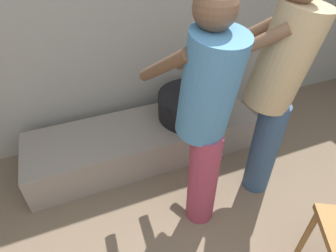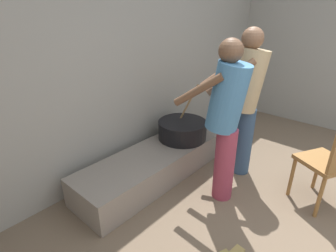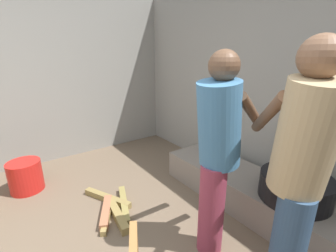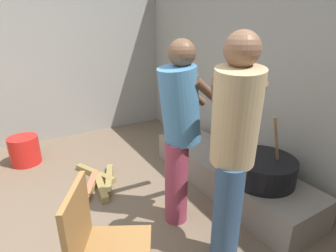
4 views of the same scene
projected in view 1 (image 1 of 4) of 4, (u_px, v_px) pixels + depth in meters
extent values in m
cube|color=slate|center=(144.00, 140.00, 2.54)|extent=(1.99, 0.60, 0.32)
cylinder|color=black|center=(191.00, 105.00, 2.50)|extent=(0.59, 0.59, 0.22)
cylinder|color=#937047|center=(205.00, 72.00, 2.33)|extent=(0.09, 0.25, 0.51)
cylinder|color=navy|center=(264.00, 149.00, 2.11)|extent=(0.20, 0.20, 0.79)
cylinder|color=tan|center=(284.00, 59.00, 1.67)|extent=(0.49, 0.48, 0.67)
cylinder|color=brown|center=(249.00, 34.00, 1.80)|extent=(0.40, 0.38, 0.37)
cylinder|color=brown|center=(241.00, 50.00, 1.60)|extent=(0.40, 0.38, 0.37)
cylinder|color=#8C3347|center=(203.00, 179.00, 1.90)|extent=(0.20, 0.20, 0.76)
cylinder|color=teal|center=(209.00, 88.00, 1.49)|extent=(0.38, 0.44, 0.65)
sphere|color=brown|center=(216.00, 8.00, 1.25)|extent=(0.21, 0.21, 0.21)
cylinder|color=brown|center=(201.00, 55.00, 1.66)|extent=(0.17, 0.47, 0.35)
cylinder|color=brown|center=(163.00, 66.00, 1.54)|extent=(0.17, 0.47, 0.35)
cylinder|color=olive|center=(307.00, 233.00, 1.76)|extent=(0.04, 0.04, 0.44)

